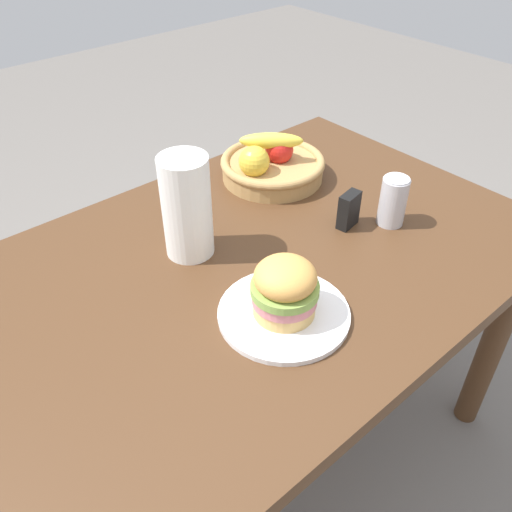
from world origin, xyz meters
name	(u,v)px	position (x,y,z in m)	size (l,w,h in m)	color
ground_plane	(250,448)	(0.00, 0.00, 0.00)	(8.00, 8.00, 0.00)	slate
dining_table	(249,295)	(0.00, 0.00, 0.65)	(1.40, 0.90, 0.75)	#4C301C
plate	(284,313)	(-0.06, -0.18, 0.76)	(0.27, 0.27, 0.01)	white
sandwich	(285,288)	(-0.06, -0.18, 0.82)	(0.13, 0.13, 0.12)	#DBAD60
soda_can	(393,201)	(0.37, -0.11, 0.81)	(0.07, 0.07, 0.13)	silver
fruit_basket	(272,164)	(0.29, 0.24, 0.79)	(0.29, 0.29, 0.14)	tan
paper_towel_roll	(187,207)	(-0.07, 0.12, 0.87)	(0.11, 0.11, 0.24)	white
napkin_holder	(349,210)	(0.28, -0.05, 0.80)	(0.06, 0.03, 0.09)	black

